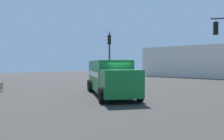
{
  "coord_description": "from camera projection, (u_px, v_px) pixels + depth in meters",
  "views": [
    {
      "loc": [
        10.25,
        -12.2,
        2.41
      ],
      "look_at": [
        -0.98,
        0.56,
        1.95
      ],
      "focal_mm": 36.12,
      "sensor_mm": 36.0,
      "label": 1
    }
  ],
  "objects": [
    {
      "name": "traffic_light_primary",
      "position": [
        109.0,
        51.0,
        24.87
      ],
      "size": [
        2.54,
        2.78,
        5.84
      ],
      "color": "#38383D",
      "rests_on": "ground"
    },
    {
      "name": "building_backdrop",
      "position": [
        205.0,
        62.0,
        39.76
      ],
      "size": [
        22.54,
        6.0,
        5.6
      ],
      "primitive_type": "cube",
      "color": "beige",
      "rests_on": "ground"
    },
    {
      "name": "delivery_truck",
      "position": [
        110.0,
        77.0,
        17.35
      ],
      "size": [
        8.16,
        6.99,
        2.67
      ],
      "color": "#146B2D",
      "rests_on": "ground"
    },
    {
      "name": "ground_plane",
      "position": [
        117.0,
        98.0,
        15.99
      ],
      "size": [
        100.0,
        100.0,
        0.0
      ],
      "primitive_type": "plane",
      "color": "#33302D"
    }
  ]
}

